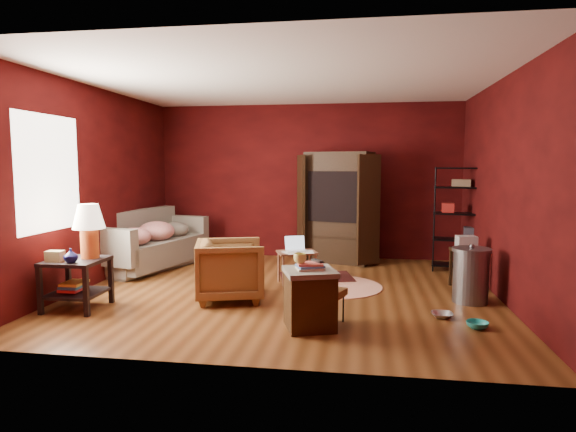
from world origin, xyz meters
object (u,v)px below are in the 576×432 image
object	(u,v)px
tv_armoire	(338,205)
wire_shelving	(461,214)
sofa	(154,245)
laptop_desk	(297,255)
side_table	(83,246)
armchair	(230,267)
hamper	(310,298)

from	to	relation	value
tv_armoire	wire_shelving	distance (m)	2.02
sofa	laptop_desk	world-z (taller)	sofa
side_table	laptop_desk	size ratio (longest dim) A/B	1.85
armchair	tv_armoire	xyz separation A→B (m)	(1.23, 2.63, 0.58)
hamper	wire_shelving	distance (m)	3.78
side_table	hamper	world-z (taller)	side_table
sofa	side_table	size ratio (longest dim) A/B	1.58
armchair	laptop_desk	bearing A→B (deg)	-52.67
laptop_desk	side_table	bearing A→B (deg)	-167.96
armchair	wire_shelving	xyz separation A→B (m)	(3.20, 2.17, 0.50)
armchair	hamper	size ratio (longest dim) A/B	1.17
tv_armoire	wire_shelving	size ratio (longest dim) A/B	1.15
armchair	tv_armoire	world-z (taller)	tv_armoire
side_table	laptop_desk	xyz separation A→B (m)	(2.35, 1.57, -0.33)
armchair	side_table	distance (m)	1.77
hamper	laptop_desk	world-z (taller)	hamper
armchair	laptop_desk	xyz separation A→B (m)	(0.72, 0.97, -0.00)
hamper	side_table	bearing A→B (deg)	173.21
armchair	hamper	bearing A→B (deg)	-146.09
armchair	laptop_desk	size ratio (longest dim) A/B	1.25
hamper	laptop_desk	xyz separation A→B (m)	(-0.39, 1.90, 0.09)
laptop_desk	wire_shelving	xyz separation A→B (m)	(2.48, 1.20, 0.50)
side_table	wire_shelving	size ratio (longest dim) A/B	0.74
tv_armoire	laptop_desk	bearing A→B (deg)	-91.10
sofa	armchair	distance (m)	2.41
armchair	hamper	distance (m)	1.45
sofa	tv_armoire	distance (m)	3.22
armchair	side_table	bearing A→B (deg)	94.04
sofa	hamper	xyz separation A→B (m)	(2.88, -2.57, -0.06)
armchair	side_table	xyz separation A→B (m)	(-1.63, -0.60, 0.32)
tv_armoire	wire_shelving	world-z (taller)	tv_armoire
armchair	side_table	size ratio (longest dim) A/B	0.68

